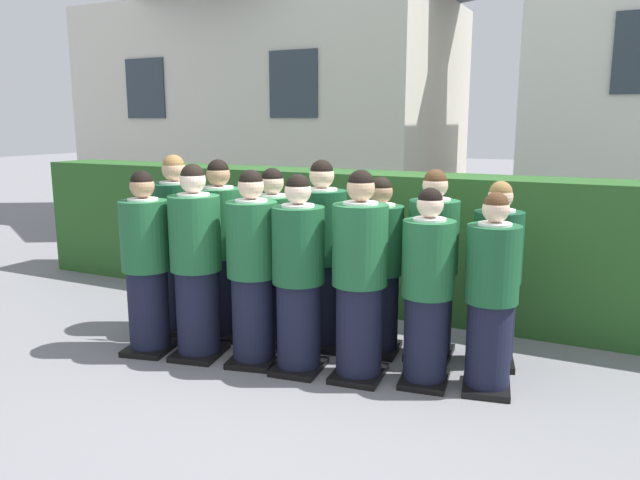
% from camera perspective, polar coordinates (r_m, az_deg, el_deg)
% --- Properties ---
extents(ground_plane, '(60.00, 60.00, 0.00)m').
position_cam_1_polar(ground_plane, '(5.27, -1.48, -11.84)').
color(ground_plane, slate).
extents(student_front_row_0, '(0.47, 0.55, 1.63)m').
position_cam_1_polar(student_front_row_0, '(5.65, -15.77, -2.43)').
color(student_front_row_0, black).
rests_on(student_front_row_0, ground).
extents(student_front_row_1, '(0.48, 0.57, 1.69)m').
position_cam_1_polar(student_front_row_1, '(5.42, -11.40, -2.43)').
color(student_front_row_1, black).
rests_on(student_front_row_1, ground).
extents(student_front_row_2, '(0.48, 0.56, 1.65)m').
position_cam_1_polar(student_front_row_2, '(5.20, -6.25, -3.05)').
color(student_front_row_2, black).
rests_on(student_front_row_2, ground).
extents(student_front_row_3, '(0.43, 0.54, 1.63)m').
position_cam_1_polar(student_front_row_3, '(5.01, -2.01, -3.66)').
color(student_front_row_3, black).
rests_on(student_front_row_3, ground).
extents(student_front_row_4, '(0.44, 0.55, 1.68)m').
position_cam_1_polar(student_front_row_4, '(4.87, 3.69, -3.83)').
color(student_front_row_4, black).
rests_on(student_front_row_4, ground).
extents(student_front_row_5, '(0.42, 0.49, 1.55)m').
position_cam_1_polar(student_front_row_5, '(4.84, 9.90, -4.84)').
color(student_front_row_5, black).
rests_on(student_front_row_5, ground).
extents(student_front_row_6, '(0.43, 0.52, 1.54)m').
position_cam_1_polar(student_front_row_6, '(4.82, 15.55, -5.25)').
color(student_front_row_6, black).
rests_on(student_front_row_6, ground).
extents(student_rear_row_0, '(0.47, 0.55, 1.73)m').
position_cam_1_polar(student_rear_row_0, '(6.16, -13.09, -0.71)').
color(student_rear_row_0, black).
rests_on(student_rear_row_0, ground).
extents(student_rear_row_1, '(0.49, 0.56, 1.70)m').
position_cam_1_polar(student_rear_row_1, '(5.91, -9.19, -1.22)').
color(student_rear_row_1, black).
rests_on(student_rear_row_1, ground).
extents(student_rear_row_2, '(0.42, 0.53, 1.63)m').
position_cam_1_polar(student_rear_row_2, '(5.71, -4.35, -1.89)').
color(student_rear_row_2, black).
rests_on(student_rear_row_2, ground).
extents(student_rear_row_3, '(0.49, 0.56, 1.71)m').
position_cam_1_polar(student_rear_row_3, '(5.56, 0.16, -1.78)').
color(student_rear_row_3, black).
rests_on(student_rear_row_3, ground).
extents(student_rear_row_4, '(0.42, 0.52, 1.57)m').
position_cam_1_polar(student_rear_row_4, '(5.44, 5.53, -2.83)').
color(student_rear_row_4, black).
rests_on(student_rear_row_4, ground).
extents(student_rear_row_5, '(0.43, 0.51, 1.65)m').
position_cam_1_polar(student_rear_row_5, '(5.40, 10.36, -2.70)').
color(student_rear_row_5, black).
rests_on(student_rear_row_5, ground).
extents(student_rear_row_6, '(0.46, 0.52, 1.57)m').
position_cam_1_polar(student_rear_row_6, '(5.36, 15.98, -3.49)').
color(student_rear_row_6, black).
rests_on(student_rear_row_6, ground).
extents(hedge, '(9.45, 0.70, 1.50)m').
position_cam_1_polar(hedge, '(6.75, 6.20, -0.15)').
color(hedge, '#285623').
rests_on(hedge, ground).
extents(school_building_annex, '(7.51, 4.42, 6.39)m').
position_cam_1_polar(school_building_annex, '(13.18, -4.21, 16.35)').
color(school_building_annex, beige).
rests_on(school_building_annex, ground).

